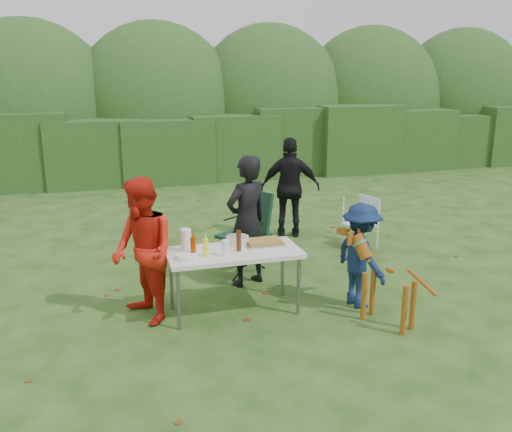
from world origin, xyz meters
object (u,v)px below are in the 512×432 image
object	(u,v)px
folding_table	(234,255)
person_black_puffy	(290,188)
person_red_jacket	(143,251)
dog	(389,284)
camping_chair	(243,231)
mustard_bottle	(206,248)
child	(361,255)
lawn_chair	(360,222)
beer_bottle	(239,241)
person_cook	(247,221)
ketchup_bottle	(193,247)
paper_towel_roll	(186,240)

from	to	relation	value
folding_table	person_black_puffy	xyz separation A→B (m)	(1.60, 2.60, 0.14)
person_red_jacket	dog	distance (m)	2.68
person_black_puffy	camping_chair	bearing A→B (deg)	65.72
person_black_puffy	mustard_bottle	world-z (taller)	person_black_puffy
child	lawn_chair	xyz separation A→B (m)	(1.02, 2.01, -0.23)
folding_table	person_black_puffy	size ratio (longest dim) A/B	0.91
person_black_puffy	beer_bottle	bearing A→B (deg)	77.31
person_cook	camping_chair	xyz separation A→B (m)	(0.10, 0.58, -0.31)
mustard_bottle	folding_table	bearing A→B (deg)	17.65
person_cook	camping_chair	size ratio (longest dim) A/B	1.57
ketchup_bottle	beer_bottle	world-z (taller)	beer_bottle
person_black_puffy	dog	bearing A→B (deg)	106.64
beer_bottle	mustard_bottle	bearing A→B (deg)	-167.97
child	paper_towel_roll	world-z (taller)	child
lawn_chair	mustard_bottle	size ratio (longest dim) A/B	3.95
folding_table	paper_towel_roll	xyz separation A→B (m)	(-0.52, 0.12, 0.18)
child	ketchup_bottle	size ratio (longest dim) A/B	5.65
ketchup_bottle	beer_bottle	distance (m)	0.52
beer_bottle	dog	bearing A→B (deg)	-27.36
person_cook	child	world-z (taller)	person_cook
folding_table	camping_chair	size ratio (longest dim) A/B	1.39
camping_chair	lawn_chair	bearing A→B (deg)	159.77
folding_table	beer_bottle	distance (m)	0.18
dog	paper_towel_roll	distance (m)	2.27
person_black_puffy	dog	xyz separation A→B (m)	(-0.07, -3.39, -0.35)
ketchup_bottle	person_cook	bearing A→B (deg)	45.29
folding_table	lawn_chair	bearing A→B (deg)	35.56
person_red_jacket	person_black_puffy	xyz separation A→B (m)	(2.60, 2.54, 0.02)
person_red_jacket	lawn_chair	distance (m)	3.89
person_black_puffy	mustard_bottle	size ratio (longest dim) A/B	8.27
lawn_chair	beer_bottle	bearing A→B (deg)	16.46
lawn_chair	paper_towel_roll	size ratio (longest dim) A/B	3.04
ketchup_bottle	beer_bottle	xyz separation A→B (m)	(0.52, 0.05, 0.01)
lawn_chair	person_black_puffy	bearing A→B (deg)	-63.43
person_cook	person_red_jacket	xyz separation A→B (m)	(-1.36, -0.71, -0.04)
person_black_puffy	ketchup_bottle	world-z (taller)	person_black_puffy
person_red_jacket	folding_table	bearing A→B (deg)	66.72
lawn_chair	paper_towel_roll	bearing A→B (deg)	8.74
person_red_jacket	ketchup_bottle	bearing A→B (deg)	55.94
camping_chair	paper_towel_roll	bearing A→B (deg)	18.87
dog	lawn_chair	world-z (taller)	dog
paper_towel_roll	folding_table	bearing A→B (deg)	-13.43
dog	mustard_bottle	bearing A→B (deg)	41.26
dog	ketchup_bottle	bearing A→B (deg)	41.61
person_cook	person_black_puffy	bearing A→B (deg)	-147.62
person_red_jacket	paper_towel_roll	world-z (taller)	person_red_jacket
person_red_jacket	paper_towel_roll	size ratio (longest dim) A/B	6.20
beer_bottle	paper_towel_roll	bearing A→B (deg)	165.43
person_red_jacket	dog	xyz separation A→B (m)	(2.52, -0.85, -0.33)
paper_towel_roll	mustard_bottle	bearing A→B (deg)	-52.09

